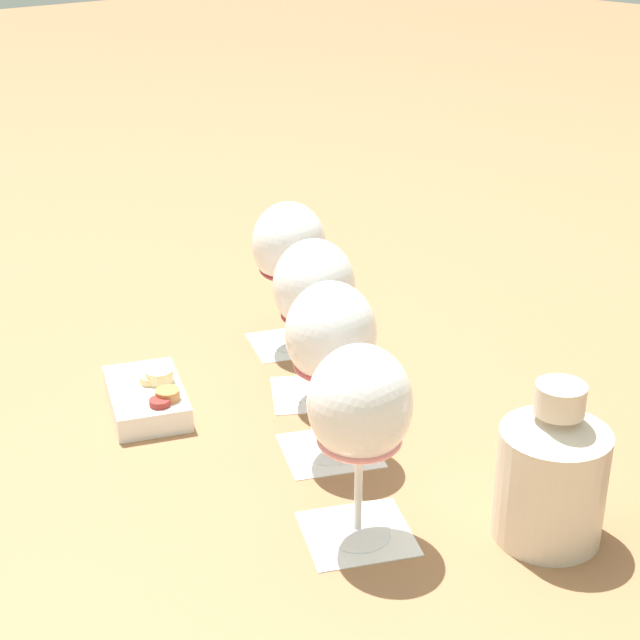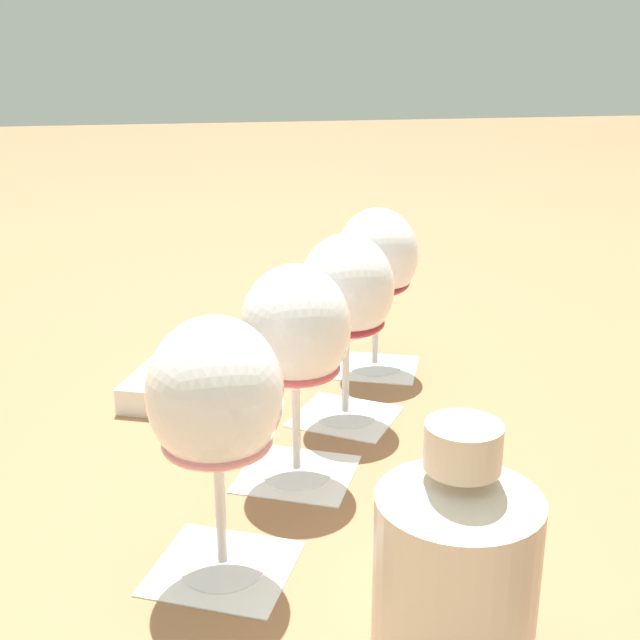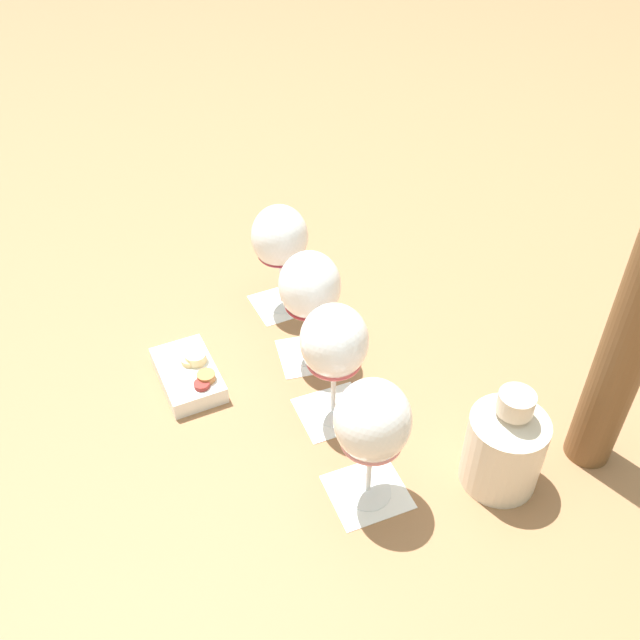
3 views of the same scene
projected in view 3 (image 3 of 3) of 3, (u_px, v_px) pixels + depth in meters
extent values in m
plane|color=#936642|center=(322.00, 382.00, 1.07)|extent=(8.00, 8.00, 0.00)
cube|color=white|center=(367.00, 491.00, 0.91)|extent=(0.13, 0.13, 0.00)
cube|color=white|center=(333.00, 411.00, 1.02)|extent=(0.13, 0.13, 0.00)
cube|color=white|center=(311.00, 354.00, 1.12)|extent=(0.14, 0.14, 0.00)
cube|color=white|center=(283.00, 303.00, 1.22)|extent=(0.13, 0.13, 0.00)
cylinder|color=white|center=(367.00, 490.00, 0.91)|extent=(0.06, 0.06, 0.01)
cylinder|color=white|center=(369.00, 468.00, 0.88)|extent=(0.01, 0.01, 0.09)
ellipsoid|color=white|center=(373.00, 420.00, 0.82)|extent=(0.10, 0.10, 0.11)
ellipsoid|color=pink|center=(371.00, 440.00, 0.84)|extent=(0.08, 0.08, 0.02)
cylinder|color=white|center=(333.00, 410.00, 1.02)|extent=(0.06, 0.06, 0.01)
cylinder|color=white|center=(333.00, 388.00, 0.99)|extent=(0.01, 0.01, 0.09)
ellipsoid|color=white|center=(334.00, 341.00, 0.93)|extent=(0.10, 0.10, 0.11)
ellipsoid|color=#CF545E|center=(334.00, 361.00, 0.95)|extent=(0.08, 0.08, 0.02)
cylinder|color=white|center=(310.00, 353.00, 1.12)|extent=(0.06, 0.06, 0.01)
cylinder|color=white|center=(310.00, 331.00, 1.09)|extent=(0.01, 0.01, 0.09)
ellipsoid|color=white|center=(310.00, 285.00, 1.03)|extent=(0.10, 0.10, 0.11)
ellipsoid|color=maroon|center=(310.00, 304.00, 1.05)|extent=(0.08, 0.08, 0.02)
cylinder|color=white|center=(283.00, 302.00, 1.22)|extent=(0.06, 0.06, 0.01)
cylinder|color=white|center=(282.00, 281.00, 1.19)|extent=(0.01, 0.01, 0.09)
ellipsoid|color=white|center=(280.00, 237.00, 1.13)|extent=(0.10, 0.10, 0.11)
ellipsoid|color=maroon|center=(280.00, 253.00, 1.15)|extent=(0.08, 0.08, 0.03)
cylinder|color=beige|center=(503.00, 451.00, 0.89)|extent=(0.10, 0.10, 0.11)
cone|color=beige|center=(512.00, 416.00, 0.85)|extent=(0.10, 0.10, 0.02)
cylinder|color=beige|center=(516.00, 403.00, 0.84)|extent=(0.05, 0.05, 0.03)
cube|color=white|center=(188.00, 375.00, 1.06)|extent=(0.16, 0.13, 0.03)
cylinder|color=beige|center=(196.00, 358.00, 1.06)|extent=(0.03, 0.03, 0.02)
cylinder|color=maroon|center=(202.00, 385.00, 1.02)|extent=(0.02, 0.02, 0.01)
cylinder|color=#B2703D|center=(206.00, 377.00, 1.03)|extent=(0.03, 0.03, 0.01)
cylinder|color=#DBB775|center=(190.00, 360.00, 1.06)|extent=(0.03, 0.03, 0.01)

